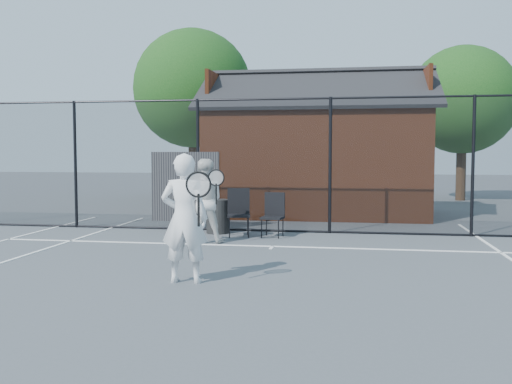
% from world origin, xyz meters
% --- Properties ---
extents(ground, '(80.00, 80.00, 0.00)m').
position_xyz_m(ground, '(0.00, 0.00, 0.00)').
color(ground, '#4D5358').
rests_on(ground, ground).
extents(court_lines, '(11.02, 18.00, 0.01)m').
position_xyz_m(court_lines, '(0.00, -1.32, 0.01)').
color(court_lines, white).
rests_on(court_lines, ground).
extents(fence, '(22.04, 3.00, 3.00)m').
position_xyz_m(fence, '(-0.30, 5.00, 1.45)').
color(fence, black).
rests_on(fence, ground).
extents(clubhouse, '(6.50, 4.36, 4.19)m').
position_xyz_m(clubhouse, '(0.50, 9.00, 1.61)').
color(clubhouse, brown).
rests_on(clubhouse, ground).
extents(tree_left, '(4.48, 4.48, 6.44)m').
position_xyz_m(tree_left, '(-4.50, 13.50, 4.19)').
color(tree_left, black).
rests_on(tree_left, ground).
extents(tree_right, '(3.97, 3.97, 5.70)m').
position_xyz_m(tree_right, '(5.50, 14.50, 3.71)').
color(tree_right, black).
rests_on(tree_right, ground).
extents(player_front, '(0.81, 0.61, 1.78)m').
position_xyz_m(player_front, '(-0.79, -0.16, 0.89)').
color(player_front, white).
rests_on(player_front, ground).
extents(player_back, '(0.95, 0.77, 1.66)m').
position_xyz_m(player_back, '(-1.41, 3.25, 0.83)').
color(player_back, silver).
rests_on(player_back, ground).
extents(chair_left, '(0.57, 0.58, 0.99)m').
position_xyz_m(chair_left, '(-0.89, 4.20, 0.50)').
color(chair_left, black).
rests_on(chair_left, ground).
extents(chair_right, '(0.50, 0.51, 0.92)m').
position_xyz_m(chair_right, '(-0.17, 4.20, 0.46)').
color(chair_right, black).
rests_on(chair_right, ground).
extents(waste_bin, '(0.62, 0.62, 0.75)m').
position_xyz_m(waste_bin, '(-1.44, 4.60, 0.37)').
color(waste_bin, '#272727').
rests_on(waste_bin, ground).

